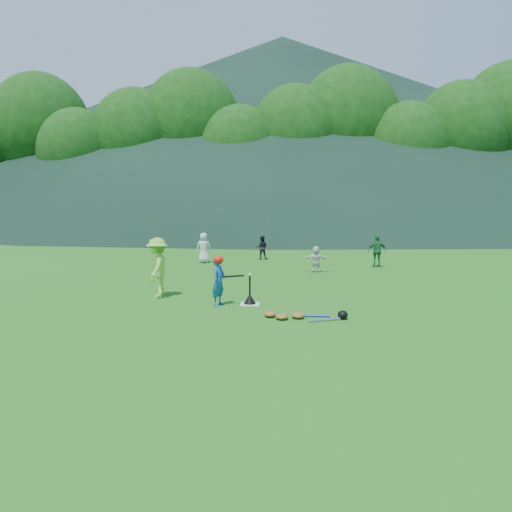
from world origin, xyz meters
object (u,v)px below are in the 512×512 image
Objects in this scene: adult_coach at (158,267)px; equipment_pile at (298,315)px; batter_child at (219,281)px; fielder_c at (377,251)px; fielder_a at (204,248)px; fielder_d at (316,259)px; batting_tee at (250,299)px; home_plate at (250,304)px; fielder_b at (262,248)px.

adult_coach is 4.28m from equipment_pile.
fielder_c is (5.03, 7.08, 0.02)m from batter_child.
fielder_c is at bearing 130.93° from adult_coach.
adult_coach is 6.98m from fielder_a.
batter_child reaches higher than fielder_d.
fielder_a reaches higher than batting_tee.
fielder_b is (-0.15, 9.12, 0.49)m from home_plate.
fielder_a reaches higher than fielder_b.
batter_child is 0.98× the size of fielder_a.
fielder_a is 9.85m from equipment_pile.
home_plate is 8.20m from fielder_a.
fielder_a is (0.06, 6.98, -0.17)m from adult_coach.
fielder_d is (4.39, 4.64, -0.31)m from adult_coach.
batting_tee is at bearing 52.76° from fielder_c.
batting_tee is at bearing -59.51° from batter_child.
batter_child is at bearing 49.03° from fielder_c.
fielder_c is (6.70, -0.86, 0.00)m from fielder_a.
home_plate is at bearing 70.13° from adult_coach.
fielder_a is 2.62m from fielder_b.
adult_coach reaches higher than fielder_b.
batting_tee is at bearing 70.13° from adult_coach.
adult_coach reaches higher than fielder_a.
fielder_d is 5.81m from batting_tee.
fielder_c is (4.29, 6.96, 0.60)m from home_plate.
adult_coach is at bearing 48.22° from fielder_d.
home_plate is at bearing 130.04° from equipment_pile.
fielder_c is at bearing 69.22° from equipment_pile.
fielder_a is 1.78× the size of batting_tee.
fielder_b is 0.56× the size of equipment_pile.
batting_tee is (-1.92, -5.47, -0.33)m from fielder_d.
fielder_a is at bearing -12.84° from fielder_c.
fielder_b is at bearing 96.99° from equipment_pile.
fielder_b is 0.82× the size of fielder_c.
batter_child is 9.27m from fielder_b.
home_plate is at bearing 93.50° from fielder_b.
adult_coach reaches higher than fielder_c.
home_plate is at bearing 72.35° from fielder_d.
fielder_c is (4.44, -2.16, 0.11)m from fielder_b.
home_plate is at bearing 52.76° from fielder_c.
fielder_b reaches higher than home_plate.
fielder_c is 1.32× the size of fielder_d.
fielder_c is at bearing -146.28° from fielder_d.
adult_coach is 1.27× the size of fielder_c.
fielder_d is 1.36× the size of batting_tee.
fielder_b is 4.94m from fielder_c.
home_plate is 0.95m from batter_child.
fielder_a is at bearing 32.66° from batter_child.
adult_coach is at bearing 161.34° from batting_tee.
fielder_a reaches higher than home_plate.
fielder_a is at bearing 178.29° from adult_coach.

